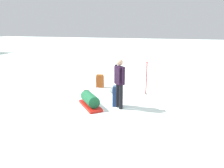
% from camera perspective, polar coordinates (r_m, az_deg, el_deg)
% --- Properties ---
extents(ground_plane, '(80.00, 80.00, 0.00)m').
position_cam_1_polar(ground_plane, '(8.04, 0.00, -4.82)').
color(ground_plane, white).
extents(skier_standing, '(0.43, 0.42, 1.70)m').
position_cam_1_polar(skier_standing, '(7.23, 1.99, 0.79)').
color(skier_standing, black).
rests_on(skier_standing, ground_plane).
extents(ski_pair_near, '(1.67, 0.77, 0.05)m').
position_cam_1_polar(ski_pair_near, '(9.41, -6.82, -1.85)').
color(ski_pair_near, silver).
rests_on(ski_pair_near, ground_plane).
extents(backpack_large_dark, '(0.25, 0.35, 0.59)m').
position_cam_1_polar(backpack_large_dark, '(9.89, -3.19, 0.76)').
color(backpack_large_dark, '#924319').
rests_on(backpack_large_dark, ground_plane).
extents(backpack_bright, '(0.31, 0.36, 0.73)m').
position_cam_1_polar(backpack_bright, '(7.57, 1.34, -3.25)').
color(backpack_bright, navy).
rests_on(backpack_bright, ground_plane).
extents(ski_poles_planted_near, '(0.20, 0.11, 1.36)m').
position_cam_1_polar(ski_poles_planted_near, '(8.80, 9.08, 1.87)').
color(ski_poles_planted_near, maroon).
rests_on(ski_poles_planted_near, ground_plane).
extents(ski_poles_planted_far, '(0.15, 0.09, 1.21)m').
position_cam_1_polar(ski_poles_planted_far, '(9.59, 1.74, 2.68)').
color(ski_poles_planted_far, maroon).
rests_on(ski_poles_planted_far, ground_plane).
extents(gear_sled, '(1.25, 1.17, 0.49)m').
position_cam_1_polar(gear_sled, '(7.57, -5.79, -4.40)').
color(gear_sled, red).
rests_on(gear_sled, ground_plane).
extents(sleeping_mat_rolled, '(0.49, 0.54, 0.18)m').
position_cam_1_polar(sleeping_mat_rolled, '(8.91, 0.81, -2.19)').
color(sleeping_mat_rolled, slate).
rests_on(sleeping_mat_rolled, ground_plane).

